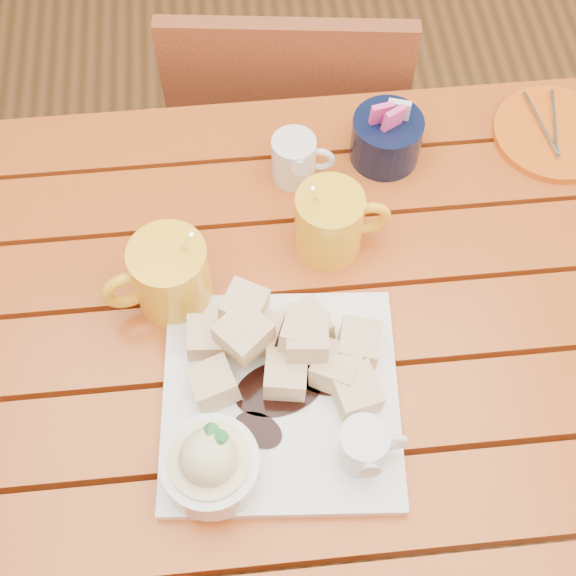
{
  "coord_description": "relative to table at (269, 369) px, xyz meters",
  "views": [
    {
      "loc": [
        -0.02,
        -0.46,
        1.66
      ],
      "look_at": [
        0.03,
        0.02,
        0.82
      ],
      "focal_mm": 50.0,
      "sensor_mm": 36.0,
      "label": 1
    }
  ],
  "objects": [
    {
      "name": "dessert_plate",
      "position": [
        -0.01,
        -0.11,
        0.14
      ],
      "size": [
        0.3,
        0.3,
        0.11
      ],
      "rotation": [
        0.0,
        0.0,
        -0.08
      ],
      "color": "white",
      "rests_on": "table"
    },
    {
      "name": "coffee_mug_left",
      "position": [
        -0.12,
        0.06,
        0.16
      ],
      "size": [
        0.14,
        0.1,
        0.16
      ],
      "rotation": [
        0.0,
        0.0,
        0.27
      ],
      "color": "yellow",
      "rests_on": "table"
    },
    {
      "name": "coffee_mug_right",
      "position": [
        0.1,
        0.13,
        0.16
      ],
      "size": [
        0.13,
        0.09,
        0.15
      ],
      "rotation": [
        0.0,
        0.0,
        0.03
      ],
      "color": "yellow",
      "rests_on": "table"
    },
    {
      "name": "orange_saucer",
      "position": [
        0.45,
        0.28,
        0.11
      ],
      "size": [
        0.18,
        0.18,
        0.02
      ],
      "rotation": [
        0.0,
        0.0,
        -0.05
      ],
      "color": "#DF5D13",
      "rests_on": "table"
    },
    {
      "name": "cream_pitcher",
      "position": [
        0.06,
        0.25,
        0.15
      ],
      "size": [
        0.09,
        0.08,
        0.08
      ],
      "rotation": [
        0.0,
        0.0,
        -0.17
      ],
      "color": "white",
      "rests_on": "table"
    },
    {
      "name": "table",
      "position": [
        0.0,
        0.0,
        0.0
      ],
      "size": [
        1.2,
        0.79,
        0.75
      ],
      "color": "#9F4814",
      "rests_on": "ground"
    },
    {
      "name": "ground",
      "position": [
        0.0,
        -0.0,
        -0.64
      ],
      "size": [
        5.0,
        5.0,
        0.0
      ],
      "primitive_type": "plane",
      "color": "#563718",
      "rests_on": "ground"
    },
    {
      "name": "chair_far",
      "position": [
        0.08,
        0.56,
        -0.17
      ],
      "size": [
        0.44,
        0.44,
        0.84
      ],
      "rotation": [
        0.0,
        0.0,
        3.02
      ],
      "color": "brown",
      "rests_on": "ground"
    },
    {
      "name": "sugar_caddy",
      "position": [
        0.19,
        0.27,
        0.15
      ],
      "size": [
        0.1,
        0.1,
        0.11
      ],
      "color": "black",
      "rests_on": "table"
    }
  ]
}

